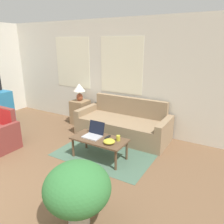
{
  "coord_description": "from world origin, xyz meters",
  "views": [
    {
      "loc": [
        3.09,
        -0.84,
        2.07
      ],
      "look_at": [
        1.0,
        2.7,
        0.75
      ],
      "focal_mm": 35.0,
      "sensor_mm": 36.0,
      "label": 1
    }
  ],
  "objects_px": {
    "couch": "(124,125)",
    "table_lamp": "(79,89)",
    "tv_remote": "(108,137)",
    "cup_navy": "(118,138)",
    "laptop": "(94,133)",
    "snack_bowl": "(109,141)",
    "coffee_table": "(99,141)",
    "potted_plant": "(77,189)"
  },
  "relations": [
    {
      "from": "laptop",
      "to": "tv_remote",
      "type": "relative_size",
      "value": 2.15
    },
    {
      "from": "cup_navy",
      "to": "snack_bowl",
      "type": "xyz_separation_m",
      "value": [
        -0.08,
        -0.18,
        -0.01
      ]
    },
    {
      "from": "laptop",
      "to": "cup_navy",
      "type": "height_order",
      "value": "laptop"
    },
    {
      "from": "table_lamp",
      "to": "snack_bowl",
      "type": "height_order",
      "value": "table_lamp"
    },
    {
      "from": "coffee_table",
      "to": "snack_bowl",
      "type": "bearing_deg",
      "value": -17.99
    },
    {
      "from": "table_lamp",
      "to": "laptop",
      "type": "bearing_deg",
      "value": -43.4
    },
    {
      "from": "laptop",
      "to": "snack_bowl",
      "type": "distance_m",
      "value": 0.42
    },
    {
      "from": "table_lamp",
      "to": "tv_remote",
      "type": "xyz_separation_m",
      "value": [
        1.56,
        -1.16,
        -0.51
      ]
    },
    {
      "from": "couch",
      "to": "cup_navy",
      "type": "xyz_separation_m",
      "value": [
        0.43,
        -1.03,
        0.18
      ]
    },
    {
      "from": "table_lamp",
      "to": "snack_bowl",
      "type": "distance_m",
      "value": 2.24
    },
    {
      "from": "snack_bowl",
      "to": "potted_plant",
      "type": "distance_m",
      "value": 1.39
    },
    {
      "from": "tv_remote",
      "to": "potted_plant",
      "type": "bearing_deg",
      "value": -70.59
    },
    {
      "from": "couch",
      "to": "laptop",
      "type": "distance_m",
      "value": 1.11
    },
    {
      "from": "coffee_table",
      "to": "snack_bowl",
      "type": "xyz_separation_m",
      "value": [
        0.26,
        -0.08,
        0.08
      ]
    },
    {
      "from": "cup_navy",
      "to": "couch",
      "type": "bearing_deg",
      "value": 112.46
    },
    {
      "from": "table_lamp",
      "to": "laptop",
      "type": "xyz_separation_m",
      "value": [
        1.31,
        -1.24,
        -0.46
      ]
    },
    {
      "from": "couch",
      "to": "laptop",
      "type": "xyz_separation_m",
      "value": [
        -0.06,
        -1.09,
        0.19
      ]
    },
    {
      "from": "snack_bowl",
      "to": "couch",
      "type": "bearing_deg",
      "value": 106.01
    },
    {
      "from": "couch",
      "to": "snack_bowl",
      "type": "bearing_deg",
      "value": -73.99
    },
    {
      "from": "snack_bowl",
      "to": "potted_plant",
      "type": "relative_size",
      "value": 0.26
    },
    {
      "from": "couch",
      "to": "table_lamp",
      "type": "distance_m",
      "value": 1.52
    },
    {
      "from": "potted_plant",
      "to": "couch",
      "type": "bearing_deg",
      "value": 106.09
    },
    {
      "from": "coffee_table",
      "to": "laptop",
      "type": "xyz_separation_m",
      "value": [
        -0.14,
        0.04,
        0.1
      ]
    },
    {
      "from": "cup_navy",
      "to": "laptop",
      "type": "bearing_deg",
      "value": -172.89
    },
    {
      "from": "coffee_table",
      "to": "tv_remote",
      "type": "height_order",
      "value": "tv_remote"
    },
    {
      "from": "couch",
      "to": "snack_bowl",
      "type": "distance_m",
      "value": 1.27
    },
    {
      "from": "cup_navy",
      "to": "table_lamp",
      "type": "bearing_deg",
      "value": 146.73
    },
    {
      "from": "potted_plant",
      "to": "coffee_table",
      "type": "bearing_deg",
      "value": 114.57
    },
    {
      "from": "snack_bowl",
      "to": "tv_remote",
      "type": "xyz_separation_m",
      "value": [
        -0.15,
        0.2,
        -0.03
      ]
    },
    {
      "from": "coffee_table",
      "to": "snack_bowl",
      "type": "relative_size",
      "value": 4.95
    },
    {
      "from": "potted_plant",
      "to": "cup_navy",
      "type": "bearing_deg",
      "value": 101.49
    },
    {
      "from": "cup_navy",
      "to": "tv_remote",
      "type": "xyz_separation_m",
      "value": [
        -0.23,
        0.02,
        -0.04
      ]
    },
    {
      "from": "couch",
      "to": "cup_navy",
      "type": "relative_size",
      "value": 21.47
    },
    {
      "from": "coffee_table",
      "to": "potted_plant",
      "type": "bearing_deg",
      "value": -65.43
    },
    {
      "from": "table_lamp",
      "to": "potted_plant",
      "type": "distance_m",
      "value": 3.44
    },
    {
      "from": "coffee_table",
      "to": "potted_plant",
      "type": "height_order",
      "value": "potted_plant"
    },
    {
      "from": "couch",
      "to": "coffee_table",
      "type": "relative_size",
      "value": 2.04
    },
    {
      "from": "table_lamp",
      "to": "tv_remote",
      "type": "bearing_deg",
      "value": -36.57
    },
    {
      "from": "couch",
      "to": "table_lamp",
      "type": "bearing_deg",
      "value": 174.06
    },
    {
      "from": "couch",
      "to": "tv_remote",
      "type": "height_order",
      "value": "couch"
    },
    {
      "from": "coffee_table",
      "to": "potted_plant",
      "type": "relative_size",
      "value": 1.29
    },
    {
      "from": "couch",
      "to": "tv_remote",
      "type": "bearing_deg",
      "value": -79.12
    }
  ]
}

